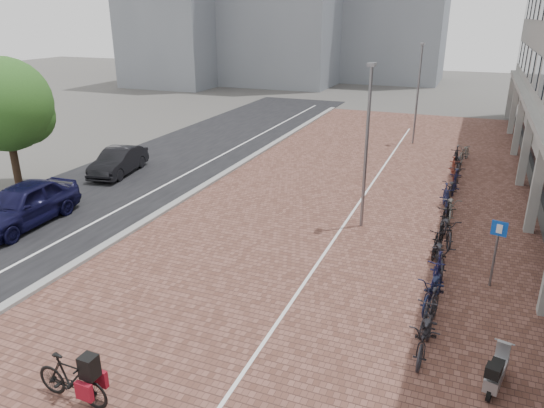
{
  "coord_description": "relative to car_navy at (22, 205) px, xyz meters",
  "views": [
    {
      "loc": [
        6.3,
        -9.75,
        7.69
      ],
      "look_at": [
        0.0,
        6.0,
        1.3
      ],
      "focal_mm": 33.31,
      "sensor_mm": 36.0,
      "label": 1
    }
  ],
  "objects": [
    {
      "name": "bike_row",
      "position": [
        15.26,
        6.69,
        -0.31
      ],
      "size": [
        1.35,
        20.44,
        1.05
      ],
      "color": "black",
      "rests_on": "ground"
    },
    {
      "name": "lane_line",
      "position": [
        2.35,
        8.49,
        -0.81
      ],
      "size": [
        0.12,
        44.0,
        0.0
      ],
      "primitive_type": "cube",
      "color": "white",
      "rests_on": "street_asphalt"
    },
    {
      "name": "ground",
      "position": [
        9.35,
        -3.51,
        -0.83
      ],
      "size": [
        140.0,
        140.0,
        0.0
      ],
      "primitive_type": "plane",
      "color": "#474442",
      "rests_on": "ground"
    },
    {
      "name": "parking_sign",
      "position": [
        16.79,
        1.57,
        0.57
      ],
      "size": [
        0.44,
        0.15,
        2.13
      ],
      "rotation": [
        0.0,
        0.0,
        -0.25
      ],
      "color": "slate",
      "rests_on": "ground"
    },
    {
      "name": "lamp_far",
      "position": [
        12.33,
        19.12,
        2.19
      ],
      "size": [
        0.12,
        0.12,
        6.05
      ],
      "primitive_type": "cylinder",
      "color": "slate",
      "rests_on": "ground"
    },
    {
      "name": "hero_bike",
      "position": [
        8.59,
        -6.88,
        -0.25
      ],
      "size": [
        1.86,
        0.57,
        1.3
      ],
      "rotation": [
        0.0,
        0.0,
        1.54
      ],
      "color": "black",
      "rests_on": "ground"
    },
    {
      "name": "parking_line",
      "position": [
        11.55,
        8.49,
        -0.8
      ],
      "size": [
        0.1,
        30.0,
        0.0
      ],
      "primitive_type": "cube",
      "color": "white",
      "rests_on": "plaza_brick"
    },
    {
      "name": "street_asphalt",
      "position": [
        0.35,
        8.49,
        -0.83
      ],
      "size": [
        8.0,
        50.0,
        0.03
      ],
      "primitive_type": "cube",
      "color": "black",
      "rests_on": "ground"
    },
    {
      "name": "curb",
      "position": [
        4.25,
        8.49,
        -0.76
      ],
      "size": [
        0.35,
        42.0,
        0.14
      ],
      "primitive_type": "cube",
      "color": "gray",
      "rests_on": "ground"
    },
    {
      "name": "car_dark",
      "position": [
        -0.86,
        6.89,
        -0.16
      ],
      "size": [
        2.08,
        4.25,
        1.34
      ],
      "primitive_type": "imported",
      "rotation": [
        0.0,
        0.0,
        0.17
      ],
      "color": "black",
      "rests_on": "ground"
    },
    {
      "name": "street_tree",
      "position": [
        -3.55,
        3.24,
        3.01
      ],
      "size": [
        4.16,
        4.16,
        6.05
      ],
      "color": "#382619",
      "rests_on": "ground"
    },
    {
      "name": "car_navy",
      "position": [
        0.0,
        0.0,
        0.0
      ],
      "size": [
        2.26,
        5.0,
        1.67
      ],
      "primitive_type": "imported",
      "rotation": [
        0.0,
        0.0,
        0.06
      ],
      "color": "black",
      "rests_on": "ground"
    },
    {
      "name": "scooter_front",
      "position": [
        16.85,
        -3.15,
        -0.36
      ],
      "size": [
        0.72,
        1.42,
        0.94
      ],
      "primitive_type": null,
      "rotation": [
        0.0,
        0.0,
        -0.22
      ],
      "color": "#96969B",
      "rests_on": "ground"
    },
    {
      "name": "lamp_near",
      "position": [
        12.19,
        4.69,
        2.2
      ],
      "size": [
        0.12,
        0.12,
        6.07
      ],
      "primitive_type": "cylinder",
      "color": "slate",
      "rests_on": "ground"
    },
    {
      "name": "plaza_brick",
      "position": [
        11.35,
        8.49,
        -0.82
      ],
      "size": [
        14.5,
        42.0,
        0.04
      ],
      "primitive_type": "cube",
      "color": "brown",
      "rests_on": "ground"
    }
  ]
}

